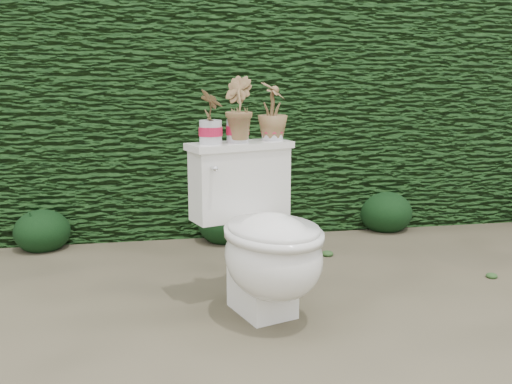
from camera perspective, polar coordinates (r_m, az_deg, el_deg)
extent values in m
plane|color=#6B634A|center=(2.90, -0.26, -10.46)|extent=(60.00, 60.00, 0.00)
cube|color=#1E4617|center=(4.28, -4.09, 7.72)|extent=(8.00, 1.00, 1.60)
cube|color=silver|center=(8.76, -3.50, 17.58)|extent=(8.00, 3.50, 4.00)
cube|color=white|center=(2.69, 0.60, -9.92)|extent=(0.30, 0.35, 0.20)
ellipsoid|color=white|center=(2.55, 1.71, -6.45)|extent=(0.55, 0.61, 0.39)
cube|color=white|center=(2.75, -1.61, 0.84)|extent=(0.50, 0.31, 0.34)
cube|color=white|center=(2.72, -1.63, 4.67)|extent=(0.53, 0.34, 0.03)
cylinder|color=silver|center=(2.57, -4.35, 2.42)|extent=(0.04, 0.06, 0.02)
sphere|color=silver|center=(2.54, -4.07, 2.32)|extent=(0.03, 0.03, 0.03)
imported|color=#3F8328|center=(2.64, -4.58, 7.34)|extent=(0.13, 0.15, 0.24)
imported|color=#3F8328|center=(2.70, -1.86, 8.10)|extent=(0.17, 0.19, 0.30)
imported|color=#3F8328|center=(2.79, 1.66, 7.92)|extent=(0.19, 0.19, 0.27)
ellipsoid|color=black|center=(3.88, -20.63, -3.29)|extent=(0.35, 0.35, 0.28)
ellipsoid|color=black|center=(3.81, -3.01, -2.64)|extent=(0.38, 0.38, 0.30)
ellipsoid|color=black|center=(4.19, 12.83, -1.61)|extent=(0.38, 0.38, 0.30)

